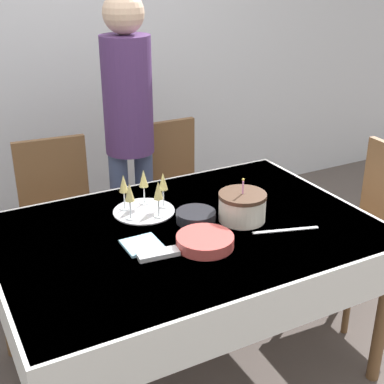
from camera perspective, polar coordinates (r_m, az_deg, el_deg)
The scene contains 14 objects.
ground_plane at distance 2.81m, azimuth -0.45°, elevation -17.94°, with size 12.00×12.00×0.00m, color #564C47.
wall_back at distance 3.82m, azimuth -13.59°, elevation 15.35°, with size 8.00×0.05×2.70m.
dining_table at distance 2.42m, azimuth -0.50°, elevation -6.04°, with size 1.65×1.14×0.77m.
dining_chair_far_left at distance 3.12m, azimuth -13.98°, elevation -2.57°, with size 0.46×0.46×0.95m.
dining_chair_far_right at distance 3.34m, azimuth -2.02°, elevation -0.06°, with size 0.42×0.42×0.95m.
dining_chair_right_end at distance 3.12m, azimuth 18.58°, elevation -3.21°, with size 0.44×0.44×0.95m.
birthday_cake at distance 2.43m, azimuth 5.37°, elevation -1.57°, with size 0.22×0.22×0.21m.
champagne_tray at distance 2.49m, azimuth -5.18°, elevation -0.38°, with size 0.29×0.29×0.18m.
plate_stack_main at distance 2.22m, azimuth 1.39°, elevation -5.27°, with size 0.24×0.24×0.05m.
plate_stack_dessert at distance 2.42m, azimuth 0.41°, elevation -2.62°, with size 0.18×0.18×0.05m.
cake_knife at distance 2.39m, azimuth 9.95°, elevation -4.03°, with size 0.29×0.11×0.00m.
fork_pile at distance 2.16m, azimuth -3.63°, elevation -6.63°, with size 0.18×0.08×0.02m.
napkin_pile at distance 2.24m, azimuth -5.34°, elevation -5.64°, with size 0.15×0.15×0.01m.
person_standing at distance 3.08m, azimuth -6.79°, elevation 8.01°, with size 0.28×0.28×1.71m.
Camera 1 is at (-0.97, -1.86, 1.87)m, focal length 50.00 mm.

